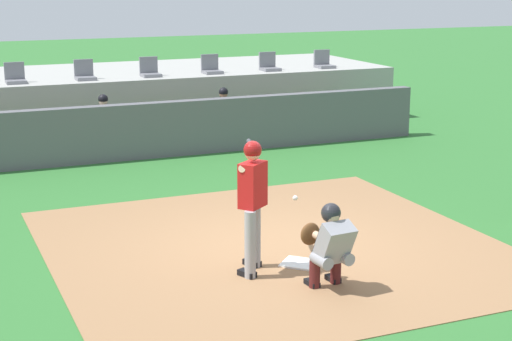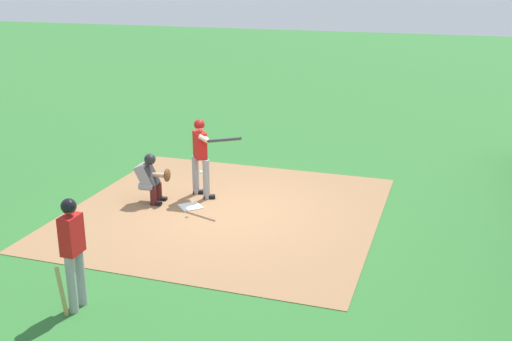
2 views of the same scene
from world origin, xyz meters
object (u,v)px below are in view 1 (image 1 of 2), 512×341
Objects in this scene: batter_at_plate at (253,198)px; stadium_seat_3 at (85,74)px; home_plate at (299,263)px; stadium_seat_2 at (15,77)px; stadium_seat_7 at (324,63)px; stadium_seat_5 at (211,68)px; catcher_crouched at (329,243)px; stadium_seat_4 at (150,71)px; dugout_player_1 at (226,114)px; stadium_seat_6 at (269,65)px; dugout_player_0 at (105,123)px.

stadium_seat_3 is at bearing 90.70° from batter_at_plate.
batter_at_plate is at bearing -179.32° from home_plate.
stadium_seat_2 is 1.00× the size of stadium_seat_7.
stadium_seat_5 reaches higher than batter_at_plate.
stadium_seat_3 reaches higher than home_plate.
stadium_seat_5 reaches higher than home_plate.
stadium_seat_5 is at bearing 77.49° from catcher_crouched.
catcher_crouched reaches higher than home_plate.
stadium_seat_5 reaches higher than catcher_crouched.
stadium_seat_4 is at bearing 81.62° from batter_at_plate.
stadium_seat_3 is at bearing 144.55° from dugout_player_1.
dugout_player_1 is (2.73, 8.15, -0.36)m from batter_at_plate.
stadium_seat_3 is (-0.79, 11.10, 0.93)m from catcher_crouched.
stadium_seat_4 reaches higher than home_plate.
home_plate is 0.92× the size of stadium_seat_7.
stadium_seat_2 is at bearing 180.00° from stadium_seat_5.
home_plate is 10.58m from stadium_seat_5.
stadium_seat_3 and stadium_seat_4 have the same top height.
stadium_seat_5 is 1.00× the size of stadium_seat_7.
stadium_seat_7 is (3.64, 2.03, 0.86)m from dugout_player_1.
home_plate is 0.27× the size of catcher_crouched.
catcher_crouched is 11.40m from stadium_seat_2.
stadium_seat_7 is (3.25, 0.00, 0.00)m from stadium_seat_5.
stadium_seat_7 is at bearing 0.00° from stadium_seat_5.
stadium_seat_2 is at bearing 180.00° from stadium_seat_7.
stadium_seat_6 is (2.02, 2.03, 0.86)m from dugout_player_1.
dugout_player_0 is 2.71× the size of stadium_seat_2.
batter_at_plate reaches higher than dugout_player_0.
home_plate is 0.92× the size of stadium_seat_6.
dugout_player_1 is (2.07, 9.07, 0.07)m from catcher_crouched.
stadium_seat_4 is 1.00× the size of stadium_seat_6.
stadium_seat_5 is (2.46, 11.10, 0.93)m from catcher_crouched.
stadium_seat_5 is at bearing 32.07° from dugout_player_0.
dugout_player_0 is at bearing -89.91° from stadium_seat_3.
dugout_player_0 is 3.93m from stadium_seat_5.
dugout_player_0 is 2.71× the size of stadium_seat_3.
stadium_seat_3 is (-0.81, 10.18, 1.51)m from home_plate.
stadium_seat_3 is (-0.12, 10.19, 0.50)m from batter_at_plate.
dugout_player_1 is 3.61m from stadium_seat_3.
dugout_player_0 is (-0.81, 8.14, 0.65)m from home_plate.
home_plate is 8.21m from dugout_player_0.
dugout_player_1 is at bearing 0.00° from dugout_player_0.
stadium_seat_3 is at bearing 180.00° from stadium_seat_7.
batter_at_plate is at bearing -122.04° from stadium_seat_7.
home_plate is 8.42m from dugout_player_1.
batter_at_plate is 11.25m from stadium_seat_6.
catcher_crouched is 11.17m from stadium_seat_3.
dugout_player_1 reaches higher than catcher_crouched.
stadium_seat_4 is (-1.23, 2.03, 0.86)m from dugout_player_1.
stadium_seat_2 is at bearing 180.00° from stadium_seat_6.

